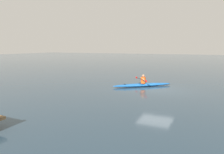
# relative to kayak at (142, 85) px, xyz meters

# --- Properties ---
(ground_plane) EXTENTS (160.00, 160.00, 0.00)m
(ground_plane) POSITION_rel_kayak_xyz_m (-1.30, 0.69, -0.13)
(ground_plane) COLOR #283D4C
(kayak) EXTENTS (4.23, 3.79, 0.26)m
(kayak) POSITION_rel_kayak_xyz_m (0.00, 0.00, 0.00)
(kayak) COLOR #1959A5
(kayak) RESTS_ON ground
(kayaker) EXTENTS (1.61, 1.84, 0.73)m
(kayaker) POSITION_rel_kayak_xyz_m (-0.03, -0.03, 0.43)
(kayaker) COLOR #E04C14
(kayaker) RESTS_ON kayak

